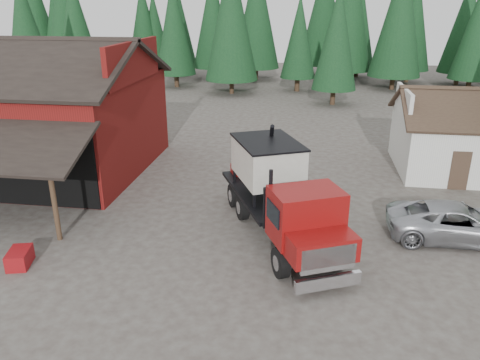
# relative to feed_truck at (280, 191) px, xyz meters

# --- Properties ---
(ground) EXTENTS (120.00, 120.00, 0.00)m
(ground) POSITION_rel_feed_truck_xyz_m (-2.99, -3.87, -1.90)
(ground) COLOR #413833
(ground) RESTS_ON ground
(red_barn) EXTENTS (12.80, 13.63, 7.18)m
(red_barn) POSITION_rel_feed_truck_xyz_m (-13.99, 6.03, 0.79)
(red_barn) COLOR maroon
(red_barn) RESTS_ON ground
(farmhouse) EXTENTS (8.60, 6.42, 4.65)m
(farmhouse) POSITION_rel_feed_truck_xyz_m (10.01, 9.12, -0.23)
(farmhouse) COLOR silver
(farmhouse) RESTS_ON ground
(conifer_backdrop) EXTENTS (76.00, 16.00, 16.00)m
(conifer_backdrop) POSITION_rel_feed_truck_xyz_m (-2.99, 38.13, -1.90)
(conifer_backdrop) COLOR black
(conifer_backdrop) RESTS_ON ground
(near_pine_a) EXTENTS (4.40, 4.40, 11.40)m
(near_pine_a) POSITION_rel_feed_truck_xyz_m (-24.99, 24.13, 4.49)
(near_pine_a) COLOR #382619
(near_pine_a) RESTS_ON ground
(near_pine_b) EXTENTS (3.96, 3.96, 10.40)m
(near_pine_b) POSITION_rel_feed_truck_xyz_m (3.01, 26.13, 3.99)
(near_pine_b) COLOR #382619
(near_pine_b) RESTS_ON ground
(near_pine_d) EXTENTS (5.28, 5.28, 13.40)m
(near_pine_d) POSITION_rel_feed_truck_xyz_m (-6.99, 30.13, 5.50)
(near_pine_d) COLOR #382619
(near_pine_d) RESTS_ON ground
(feed_truck) EXTENTS (5.89, 9.17, 4.06)m
(feed_truck) POSITION_rel_feed_truck_xyz_m (0.00, 0.00, 0.00)
(feed_truck) COLOR black
(feed_truck) RESTS_ON ground
(silver_car) EXTENTS (5.32, 2.47, 1.47)m
(silver_car) POSITION_rel_feed_truck_xyz_m (6.95, 0.57, -1.16)
(silver_car) COLOR #B1B2B9
(silver_car) RESTS_ON ground
(equip_box) EXTENTS (0.96, 1.24, 0.60)m
(equip_box) POSITION_rel_feed_truck_xyz_m (-8.99, -3.81, -1.60)
(equip_box) COLOR maroon
(equip_box) RESTS_ON ground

